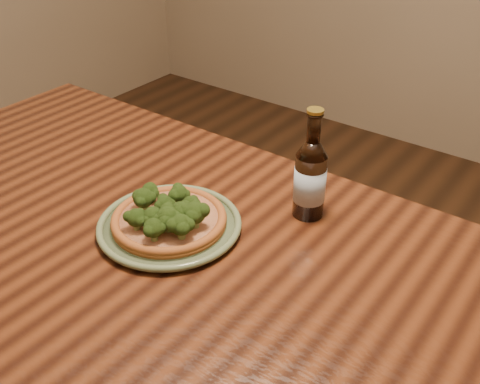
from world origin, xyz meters
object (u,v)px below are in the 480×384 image
Objects in this scene: pizza at (169,217)px; beer_bottle at (310,178)px; table at (157,289)px; plate at (170,225)px.

beer_bottle is (0.19, 0.21, 0.05)m from pizza.
table is at bearing -74.27° from pizza.
plate is at bearing 127.22° from pizza.
table is 0.37m from beer_bottle.
table is 0.14m from pizza.
plate is at bearing 107.06° from table.
plate is 1.22× the size of beer_bottle.
beer_bottle reaches higher than plate.
plate is 0.02m from pizza.
table is 7.12× the size of pizza.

